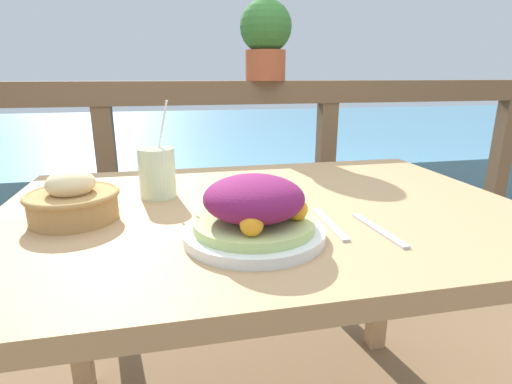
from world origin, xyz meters
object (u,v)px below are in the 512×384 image
at_px(bread_basket, 73,200).
at_px(salad_plate, 254,212).
at_px(drink_glass, 157,173).
at_px(potted_plant, 266,37).

bearing_deg(bread_basket, salad_plate, -26.85).
bearing_deg(drink_glass, salad_plate, -60.06).
xyz_separation_m(salad_plate, bread_basket, (-0.35, 0.18, -0.01)).
relative_size(salad_plate, drink_glass, 1.11).
bearing_deg(potted_plant, drink_glass, -123.95).
distance_m(salad_plate, potted_plant, 1.05).
xyz_separation_m(drink_glass, bread_basket, (-0.17, -0.14, -0.02)).
xyz_separation_m(salad_plate, potted_plant, (0.24, 0.94, 0.38)).
bearing_deg(salad_plate, potted_plant, 75.45).
distance_m(drink_glass, bread_basket, 0.22).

